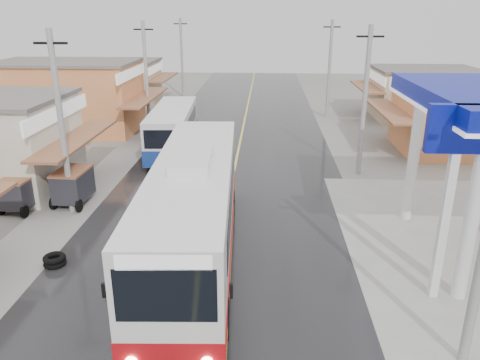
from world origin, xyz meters
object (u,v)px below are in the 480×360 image
(second_bus, at_px, (173,129))
(tyre_stack, at_px, (55,260))
(coach_bus, at_px, (194,209))
(tricycle_far, at_px, (21,191))
(cyclist, at_px, (159,202))
(tricycle_near, at_px, (73,185))

(second_bus, xyz_separation_m, tyre_stack, (-1.60, -14.31, -1.35))
(coach_bus, height_order, tricycle_far, coach_bus)
(coach_bus, bearing_deg, second_bus, 101.37)
(tricycle_far, bearing_deg, cyclist, 0.65)
(second_bus, bearing_deg, coach_bus, -79.31)
(cyclist, relative_size, tyre_stack, 2.63)
(second_bus, bearing_deg, tricycle_far, -122.29)
(coach_bus, height_order, tyre_stack, coach_bus)
(second_bus, relative_size, tricycle_near, 3.87)
(tricycle_near, xyz_separation_m, tricycle_far, (-2.11, -0.79, -0.05))
(cyclist, relative_size, tricycle_far, 0.96)
(cyclist, height_order, tricycle_near, cyclist)
(tricycle_far, bearing_deg, second_bus, 65.29)
(tricycle_far, height_order, tyre_stack, tricycle_far)
(coach_bus, relative_size, cyclist, 6.16)
(tyre_stack, bearing_deg, coach_bus, 10.08)
(cyclist, xyz_separation_m, tricycle_near, (-4.31, 1.18, 0.28))
(second_bus, xyz_separation_m, tricycle_near, (-3.10, -8.67, -0.59))
(second_bus, relative_size, cyclist, 4.18)
(tricycle_near, relative_size, tricycle_far, 1.04)
(tricycle_far, xyz_separation_m, tyre_stack, (3.61, -4.86, -0.71))
(coach_bus, bearing_deg, tyre_stack, -172.69)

